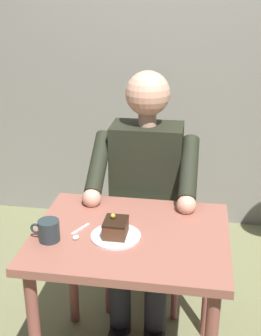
# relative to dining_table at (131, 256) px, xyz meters

# --- Properties ---
(cafe_rear_panel) EXTENTS (6.40, 0.12, 3.00)m
(cafe_rear_panel) POSITION_rel_dining_table_xyz_m (0.00, -1.56, 0.89)
(cafe_rear_panel) COLOR gray
(cafe_rear_panel) RESTS_ON ground
(dining_table) EXTENTS (0.81, 0.66, 0.73)m
(dining_table) POSITION_rel_dining_table_xyz_m (0.00, 0.00, 0.00)
(dining_table) COLOR #965848
(dining_table) RESTS_ON ground
(chair) EXTENTS (0.42, 0.42, 0.91)m
(chair) POSITION_rel_dining_table_xyz_m (0.00, -0.62, -0.11)
(chair) COLOR #A65A5B
(chair) RESTS_ON ground
(seated_person) EXTENTS (0.53, 0.58, 1.31)m
(seated_person) POSITION_rel_dining_table_xyz_m (0.00, -0.45, 0.08)
(seated_person) COLOR black
(seated_person) RESTS_ON ground
(dessert_plate) EXTENTS (0.21, 0.21, 0.01)m
(dessert_plate) POSITION_rel_dining_table_xyz_m (0.05, 0.05, 0.12)
(dessert_plate) COLOR silver
(dessert_plate) RESTS_ON dining_table
(cake_slice) EXTENTS (0.09, 0.11, 0.09)m
(cake_slice) POSITION_rel_dining_table_xyz_m (0.05, 0.04, 0.16)
(cake_slice) COLOR #52311E
(cake_slice) RESTS_ON dessert_plate
(coffee_cup) EXTENTS (0.12, 0.09, 0.09)m
(coffee_cup) POSITION_rel_dining_table_xyz_m (0.32, 0.11, 0.16)
(coffee_cup) COLOR #273437
(coffee_cup) RESTS_ON dining_table
(dessert_spoon) EXTENTS (0.06, 0.14, 0.01)m
(dessert_spoon) POSITION_rel_dining_table_xyz_m (0.21, 0.05, 0.12)
(dessert_spoon) COLOR silver
(dessert_spoon) RESTS_ON dining_table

